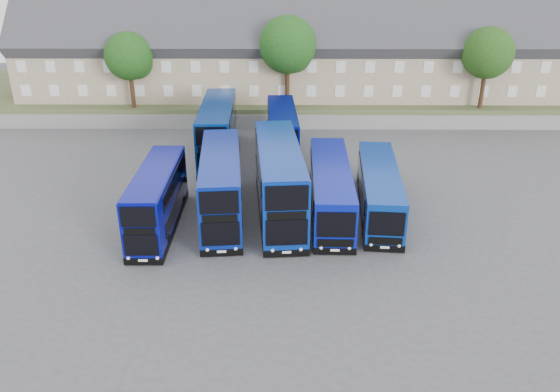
% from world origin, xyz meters
% --- Properties ---
extents(ground, '(120.00, 120.00, 0.00)m').
position_xyz_m(ground, '(0.00, 0.00, 0.00)').
color(ground, '#494A4F').
rests_on(ground, ground).
extents(retaining_wall, '(70.00, 0.40, 1.50)m').
position_xyz_m(retaining_wall, '(0.00, 24.00, 0.75)').
color(retaining_wall, slate).
rests_on(retaining_wall, ground).
extents(earth_bank, '(80.00, 20.00, 2.00)m').
position_xyz_m(earth_bank, '(0.00, 34.00, 1.00)').
color(earth_bank, '#434E2C').
rests_on(earth_bank, ground).
extents(terrace_row, '(66.00, 10.40, 11.20)m').
position_xyz_m(terrace_row, '(6.00, 30.00, 6.60)').
color(terrace_row, gray).
rests_on(terrace_row, earth_bank).
extents(dd_front_left, '(2.45, 10.13, 4.01)m').
position_xyz_m(dd_front_left, '(-6.63, 1.86, 1.97)').
color(dd_front_left, '#070B84').
rests_on(dd_front_left, ground).
extents(dd_front_mid, '(3.67, 11.56, 4.52)m').
position_xyz_m(dd_front_mid, '(-2.60, 3.54, 2.22)').
color(dd_front_mid, navy).
rests_on(dd_front_mid, ground).
extents(dd_front_right, '(3.84, 12.56, 4.92)m').
position_xyz_m(dd_front_right, '(1.35, 4.00, 2.42)').
color(dd_front_right, '#082B95').
rests_on(dd_front_right, ground).
extents(dd_rear_left, '(3.18, 12.09, 4.77)m').
position_xyz_m(dd_rear_left, '(-4.17, 15.55, 2.34)').
color(dd_rear_left, navy).
rests_on(dd_rear_left, ground).
extents(dd_rear_right, '(2.91, 10.76, 4.24)m').
position_xyz_m(dd_rear_right, '(1.50, 15.84, 2.08)').
color(dd_rear_right, '#060E7B').
rests_on(dd_rear_right, ground).
extents(coach_east_a, '(2.93, 12.56, 3.42)m').
position_xyz_m(coach_east_a, '(4.93, 4.35, 1.68)').
color(coach_east_a, '#0816A1').
rests_on(coach_east_a, ground).
extents(coach_east_b, '(3.45, 11.97, 3.23)m').
position_xyz_m(coach_east_b, '(8.33, 4.35, 1.58)').
color(coach_east_b, '#083095').
rests_on(coach_east_b, ground).
extents(tree_west, '(4.80, 4.80, 7.65)m').
position_xyz_m(tree_west, '(-13.85, 25.10, 7.05)').
color(tree_west, '#382314').
rests_on(tree_west, earth_bank).
extents(tree_mid, '(5.76, 5.76, 9.18)m').
position_xyz_m(tree_mid, '(2.15, 25.60, 8.07)').
color(tree_mid, '#382314').
rests_on(tree_mid, earth_bank).
extents(tree_east, '(5.12, 5.12, 8.16)m').
position_xyz_m(tree_east, '(22.15, 25.10, 7.39)').
color(tree_east, '#382314').
rests_on(tree_east, earth_bank).
extents(tree_far, '(5.44, 5.44, 8.67)m').
position_xyz_m(tree_far, '(28.15, 32.10, 7.73)').
color(tree_far, '#382314').
rests_on(tree_far, earth_bank).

